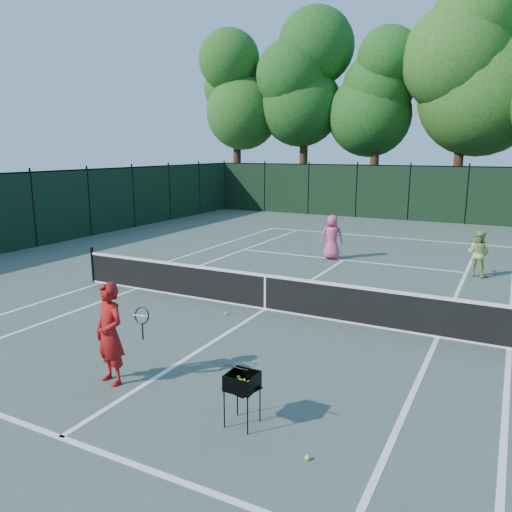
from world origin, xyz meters
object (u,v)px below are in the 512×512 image
at_px(player_pink, 332,237).
at_px(player_green, 478,253).
at_px(loose_ball_near_cart, 307,458).
at_px(ball_hopper, 242,382).
at_px(coach, 110,334).
at_px(loose_ball_midcourt, 226,313).

relative_size(player_pink, player_green, 1.11).
distance_m(player_pink, player_green, 4.92).
xyz_separation_m(player_pink, player_green, (4.91, -0.29, -0.08)).
bearing_deg(loose_ball_near_cart, player_pink, 107.65).
bearing_deg(player_green, ball_hopper, 98.58).
bearing_deg(coach, loose_ball_near_cart, 7.13).
xyz_separation_m(player_green, ball_hopper, (-2.35, -11.03, -0.06)).
relative_size(coach, loose_ball_midcourt, 26.00).
relative_size(ball_hopper, loose_ball_near_cart, 11.81).
bearing_deg(player_pink, loose_ball_midcourt, 72.56).
distance_m(player_pink, ball_hopper, 11.60).
height_order(player_green, loose_ball_near_cart, player_green).
height_order(player_green, ball_hopper, player_green).
relative_size(coach, player_pink, 1.09).
bearing_deg(ball_hopper, player_pink, 118.03).
relative_size(player_green, ball_hopper, 1.83).
bearing_deg(player_green, player_pink, 17.24).
xyz_separation_m(player_green, loose_ball_near_cart, (-1.19, -11.38, -0.70)).
height_order(ball_hopper, loose_ball_near_cart, ball_hopper).
height_order(coach, player_green, coach).
xyz_separation_m(loose_ball_near_cart, loose_ball_midcourt, (-3.90, 4.48, 0.00)).
height_order(coach, loose_ball_near_cart, coach).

